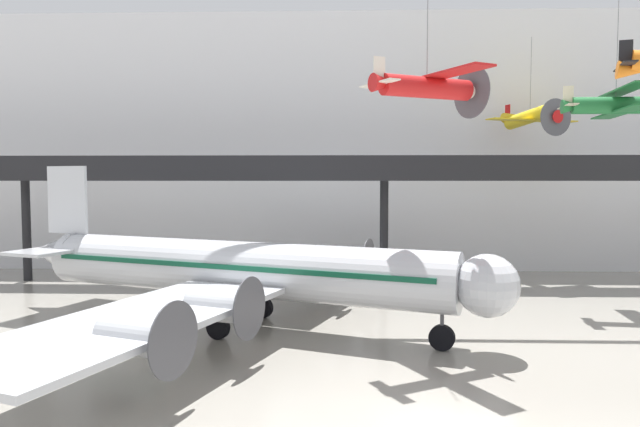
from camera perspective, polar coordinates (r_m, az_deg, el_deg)
The scene contains 6 objects.
hangar_back_wall at distance 55.19m, azimuth 5.83°, elevation 7.02°, with size 140.00×3.00×24.13m.
mezzanine_walkway at distance 46.46m, azimuth 6.55°, elevation 3.67°, with size 110.00×3.20×10.48m.
airliner_silver_main at distance 33.50m, azimuth -8.44°, elevation -5.58°, with size 30.33×35.48×9.47m.
suspended_plane_yellow_lowwing at distance 51.68m, azimuth 20.25°, elevation 9.04°, with size 8.24×7.06×8.45m.
suspended_plane_green_biplane at distance 41.74m, azimuth 27.50°, elevation 9.64°, with size 6.60×8.07×8.50m.
suspended_plane_red_highwing at distance 28.32m, azimuth 10.65°, elevation 12.40°, with size 6.29×7.06×8.80m.
Camera 1 is at (-3.79, -19.04, 8.61)m, focal length 32.00 mm.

